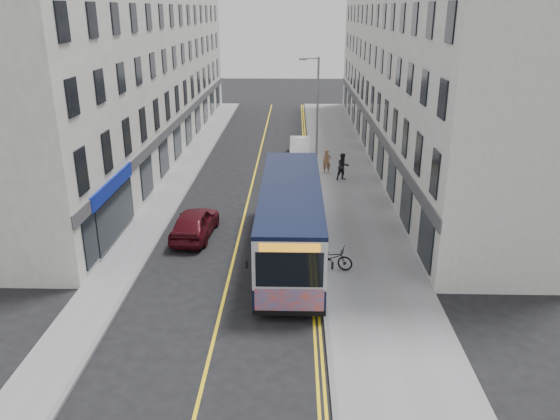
# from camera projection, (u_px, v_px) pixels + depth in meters

# --- Properties ---
(ground) EXTENTS (140.00, 140.00, 0.00)m
(ground) POSITION_uv_depth(u_px,v_px,m) (231.00, 269.00, 24.23)
(ground) COLOR black
(ground) RESTS_ON ground
(pavement_east) EXTENTS (4.50, 64.00, 0.12)m
(pavement_east) POSITION_uv_depth(u_px,v_px,m) (348.00, 186.00, 35.29)
(pavement_east) COLOR gray
(pavement_east) RESTS_ON ground
(pavement_west) EXTENTS (2.00, 64.00, 0.12)m
(pavement_west) POSITION_uv_depth(u_px,v_px,m) (175.00, 185.00, 35.58)
(pavement_west) COLOR gray
(pavement_west) RESTS_ON ground
(kerb_east) EXTENTS (0.18, 64.00, 0.13)m
(kerb_east) POSITION_uv_depth(u_px,v_px,m) (313.00, 186.00, 35.35)
(kerb_east) COLOR slate
(kerb_east) RESTS_ON ground
(kerb_west) EXTENTS (0.18, 64.00, 0.13)m
(kerb_west) POSITION_uv_depth(u_px,v_px,m) (190.00, 185.00, 35.55)
(kerb_west) COLOR slate
(kerb_west) RESTS_ON ground
(road_centre_line) EXTENTS (0.12, 64.00, 0.01)m
(road_centre_line) POSITION_uv_depth(u_px,v_px,m) (252.00, 186.00, 35.47)
(road_centre_line) COLOR yellow
(road_centre_line) RESTS_ON ground
(road_dbl_yellow_inner) EXTENTS (0.10, 64.00, 0.01)m
(road_dbl_yellow_inner) POSITION_uv_depth(u_px,v_px,m) (306.00, 187.00, 35.38)
(road_dbl_yellow_inner) COLOR yellow
(road_dbl_yellow_inner) RESTS_ON ground
(road_dbl_yellow_outer) EXTENTS (0.10, 64.00, 0.01)m
(road_dbl_yellow_outer) POSITION_uv_depth(u_px,v_px,m) (309.00, 187.00, 35.38)
(road_dbl_yellow_outer) COLOR yellow
(road_dbl_yellow_outer) RESTS_ON ground
(terrace_east) EXTENTS (6.00, 46.00, 13.00)m
(terrace_east) POSITION_uv_depth(u_px,v_px,m) (410.00, 70.00, 41.36)
(terrace_east) COLOR white
(terrace_east) RESTS_ON ground
(terrace_west) EXTENTS (6.00, 46.00, 13.00)m
(terrace_west) POSITION_uv_depth(u_px,v_px,m) (142.00, 69.00, 41.88)
(terrace_west) COLOR white
(terrace_west) RESTS_ON ground
(streetlamp) EXTENTS (1.32, 0.18, 8.00)m
(streetlamp) POSITION_uv_depth(u_px,v_px,m) (316.00, 114.00, 35.72)
(streetlamp) COLOR gray
(streetlamp) RESTS_ON ground
(city_bus) EXTENTS (2.76, 11.84, 3.44)m
(city_bus) POSITION_uv_depth(u_px,v_px,m) (291.00, 218.00, 24.93)
(city_bus) COLOR black
(city_bus) RESTS_ON ground
(bicycle) EXTENTS (2.09, 1.28, 1.04)m
(bicycle) POSITION_uv_depth(u_px,v_px,m) (331.00, 257.00, 23.88)
(bicycle) COLOR black
(bicycle) RESTS_ON pavement_east
(pedestrian_near) EXTENTS (0.60, 0.40, 1.61)m
(pedestrian_near) POSITION_uv_depth(u_px,v_px,m) (327.00, 161.00, 37.72)
(pedestrian_near) COLOR #8E6140
(pedestrian_near) RESTS_ON pavement_east
(pedestrian_far) EXTENTS (1.08, 0.97, 1.81)m
(pedestrian_far) POSITION_uv_depth(u_px,v_px,m) (343.00, 167.00, 36.09)
(pedestrian_far) COLOR black
(pedestrian_far) RESTS_ON pavement_east
(car_white) EXTENTS (1.56, 4.47, 1.47)m
(car_white) POSITION_uv_depth(u_px,v_px,m) (300.00, 147.00, 42.35)
(car_white) COLOR silver
(car_white) RESTS_ON ground
(car_maroon) EXTENTS (2.14, 4.58, 1.52)m
(car_maroon) POSITION_uv_depth(u_px,v_px,m) (195.00, 223.00, 27.41)
(car_maroon) COLOR #500D17
(car_maroon) RESTS_ON ground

